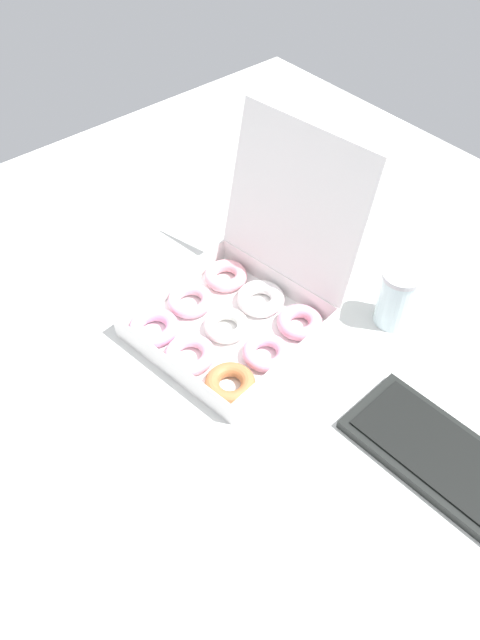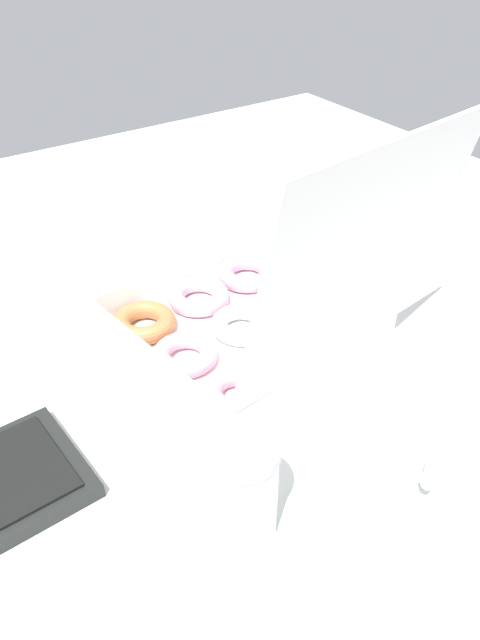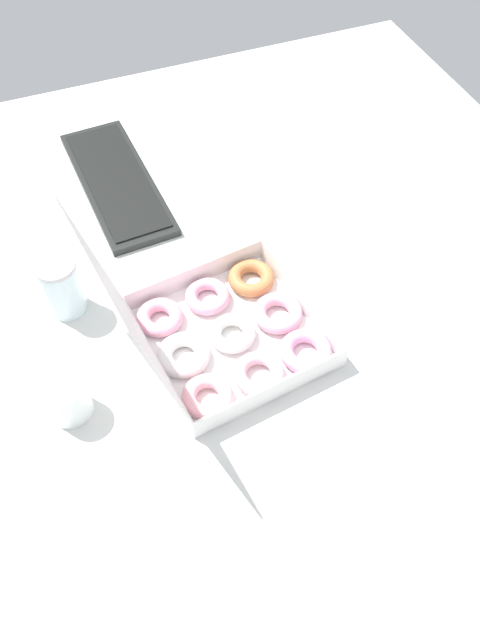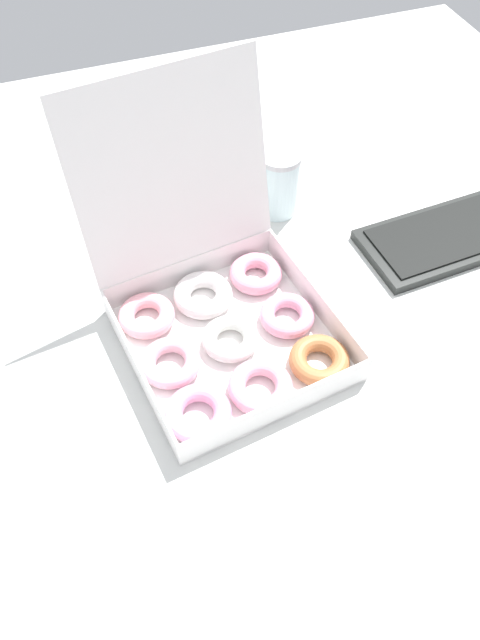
% 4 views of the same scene
% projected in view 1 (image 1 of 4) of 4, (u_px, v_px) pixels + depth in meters
% --- Properties ---
extents(ground_plane, '(1.80, 1.80, 0.02)m').
position_uv_depth(ground_plane, '(247.00, 345.00, 1.24)').
color(ground_plane, silver).
extents(donut_box, '(0.36, 0.43, 0.36)m').
position_uv_depth(donut_box, '(235.00, 311.00, 1.23)').
color(donut_box, white).
rests_on(donut_box, ground_plane).
extents(keyboard, '(0.44, 0.18, 0.02)m').
position_uv_depth(keyboard, '(469.00, 478.00, 1.02)').
color(keyboard, black).
rests_on(keyboard, ground_plane).
extents(coffee_mug, '(0.10, 0.09, 0.08)m').
position_uv_depth(coffee_mug, '(329.00, 239.00, 1.38)').
color(coffee_mug, white).
rests_on(coffee_mug, ground_plane).
extents(glass_jar, '(0.08, 0.08, 0.13)m').
position_uv_depth(glass_jar, '(397.00, 297.00, 1.22)').
color(glass_jar, silver).
rests_on(glass_jar, ground_plane).
extents(paper_napkin, '(0.13, 0.12, 0.00)m').
position_uv_depth(paper_napkin, '(67.00, 356.00, 1.20)').
color(paper_napkin, white).
rests_on(paper_napkin, ground_plane).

